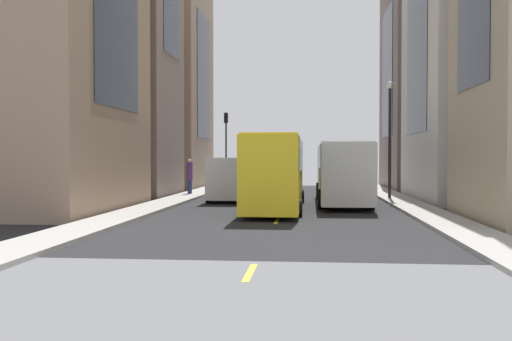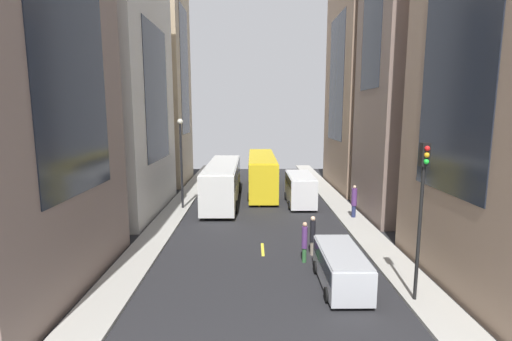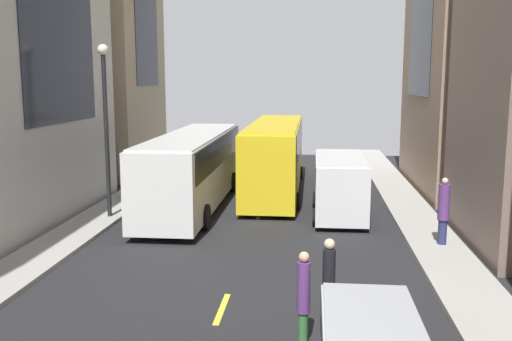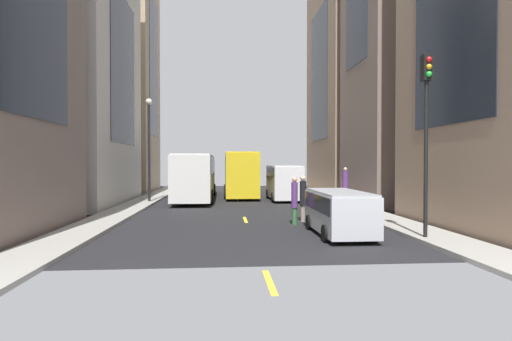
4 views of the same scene
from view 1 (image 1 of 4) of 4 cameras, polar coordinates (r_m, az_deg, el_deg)
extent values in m
plane|color=black|center=(33.81, 3.11, -3.09)|extent=(39.13, 39.13, 0.00)
cube|color=#9E9B93|center=(34.19, 14.25, -2.95)|extent=(1.93, 44.00, 0.15)
cube|color=#9E9B93|center=(34.70, -7.86, -2.86)|extent=(1.93, 44.00, 0.15)
cube|color=yellow|center=(54.76, 3.98, -1.42)|extent=(0.16, 2.00, 0.01)
cube|color=yellow|center=(44.28, 3.65, -2.05)|extent=(0.16, 2.00, 0.01)
cube|color=yellow|center=(33.81, 3.11, -3.08)|extent=(0.16, 2.00, 0.01)
cube|color=yellow|center=(23.36, 2.09, -5.03)|extent=(0.16, 2.00, 0.01)
cube|color=yellow|center=(13.01, -0.60, -10.09)|extent=(0.16, 2.00, 0.01)
cube|color=#7A665B|center=(50.65, 18.38, 9.25)|extent=(9.60, 11.12, 19.31)
cube|color=#1E232D|center=(50.65, 18.38, 9.25)|extent=(9.70, 6.11, 10.62)
cube|color=beige|center=(37.76, 21.91, 11.03)|extent=(8.20, 11.78, 18.06)
cube|color=#1E232D|center=(37.76, 21.91, 11.03)|extent=(8.28, 6.48, 9.93)
cube|color=#937760|center=(50.89, -9.97, 9.05)|extent=(8.44, 10.17, 18.95)
cube|color=#1E232D|center=(50.89, -9.97, 9.05)|extent=(8.52, 5.60, 10.42)
cube|color=silver|center=(32.80, 8.52, -0.13)|extent=(2.55, 12.25, 3.00)
cube|color=black|center=(32.79, 8.52, 1.35)|extent=(2.60, 11.27, 1.20)
cube|color=beige|center=(32.80, 8.53, 2.56)|extent=(2.45, 11.76, 0.08)
cylinder|color=black|center=(29.17, 11.22, -2.82)|extent=(0.46, 1.00, 1.00)
cylinder|color=black|center=(29.03, 6.61, -2.82)|extent=(0.46, 1.00, 1.00)
cylinder|color=black|center=(36.72, 10.01, -1.98)|extent=(0.46, 1.00, 1.00)
cylinder|color=black|center=(36.61, 6.35, -1.98)|extent=(0.46, 1.00, 1.00)
cube|color=yellow|center=(28.87, 2.05, -0.14)|extent=(2.45, 12.32, 3.30)
cube|color=black|center=(28.86, 2.05, 1.56)|extent=(2.50, 11.33, 1.48)
cube|color=gold|center=(28.88, 2.05, 3.22)|extent=(2.35, 11.82, 0.08)
cylinder|color=black|center=(25.09, 4.11, -3.74)|extent=(0.44, 0.76, 0.76)
cylinder|color=black|center=(25.24, -1.02, -3.70)|extent=(0.44, 0.76, 0.76)
cylinder|color=black|center=(32.71, 4.41, -2.57)|extent=(0.44, 0.76, 0.76)
cylinder|color=black|center=(32.82, 0.47, -2.55)|extent=(0.44, 0.76, 0.76)
cube|color=white|center=(34.25, -2.60, -0.77)|extent=(2.05, 5.43, 2.30)
cube|color=black|center=(34.23, -2.60, 0.49)|extent=(2.09, 5.00, 0.69)
cube|color=silver|center=(34.22, -2.60, 1.22)|extent=(1.97, 5.22, 0.08)
cylinder|color=black|center=(32.51, -1.36, -2.63)|extent=(0.37, 0.72, 0.72)
cylinder|color=black|center=(32.78, -4.64, -2.60)|extent=(0.37, 0.72, 0.72)
cylinder|color=black|center=(35.85, -0.73, -2.26)|extent=(0.37, 0.72, 0.72)
cylinder|color=black|center=(36.10, -3.71, -2.24)|extent=(0.37, 0.72, 0.72)
cube|color=#B7BABF|center=(48.96, -0.11, -0.70)|extent=(1.75, 4.41, 1.43)
cube|color=black|center=(48.95, -0.11, -0.27)|extent=(1.79, 4.06, 0.60)
cube|color=#9C9EA2|center=(48.94, -0.11, 0.19)|extent=(1.68, 4.23, 0.08)
cylinder|color=black|center=(47.55, 0.70, -1.45)|extent=(0.32, 0.62, 0.62)
cylinder|color=black|center=(47.71, -1.23, -1.44)|extent=(0.32, 0.62, 0.62)
cylinder|color=black|center=(50.27, 0.95, -1.31)|extent=(0.32, 0.62, 0.62)
cylinder|color=black|center=(50.42, -0.87, -1.30)|extent=(0.32, 0.62, 0.62)
cylinder|color=#336B38|center=(46.17, 1.11, -1.45)|extent=(0.21, 0.21, 0.76)
cylinder|color=#593372|center=(46.13, 1.11, -0.26)|extent=(0.29, 0.29, 1.15)
sphere|color=tan|center=(46.12, 1.11, 0.60)|extent=(0.24, 0.24, 0.24)
cylinder|color=navy|center=(39.09, -6.59, -1.65)|extent=(0.30, 0.30, 0.87)
cylinder|color=#593372|center=(39.05, -6.59, -0.10)|extent=(0.39, 0.39, 1.25)
sphere|color=beige|center=(39.04, -6.59, 0.98)|extent=(0.22, 0.22, 0.22)
cylinder|color=gray|center=(45.23, 0.29, -1.50)|extent=(0.23, 0.23, 0.76)
cylinder|color=black|center=(45.19, 0.29, -0.29)|extent=(0.30, 0.30, 1.15)
sphere|color=beige|center=(45.18, 0.29, 0.60)|extent=(0.26, 0.26, 0.26)
cylinder|color=black|center=(50.69, -2.99, 1.63)|extent=(0.14, 0.14, 5.48)
cube|color=black|center=(50.81, -2.99, 5.24)|extent=(0.32, 0.32, 0.90)
sphere|color=red|center=(51.00, -2.96, 5.50)|extent=(0.20, 0.20, 0.20)
sphere|color=orange|center=(50.98, -2.96, 5.22)|extent=(0.20, 0.20, 0.20)
sphere|color=green|center=(50.96, -2.96, 4.94)|extent=(0.20, 0.20, 0.20)
cylinder|color=black|center=(35.71, 13.13, 2.68)|extent=(0.18, 0.18, 6.63)
sphere|color=silver|center=(35.97, 13.16, 8.25)|extent=(0.44, 0.44, 0.44)
camera|label=2|loc=(64.45, 4.71, 5.83)|focal=26.08mm
camera|label=3|loc=(58.16, 1.84, 4.51)|focal=40.24mm
camera|label=4|loc=(64.06, 5.13, 1.42)|focal=28.86mm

